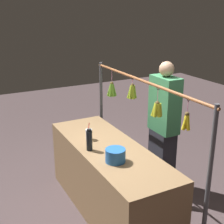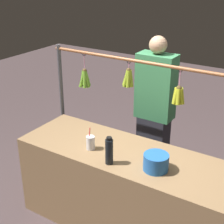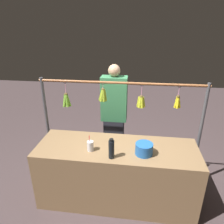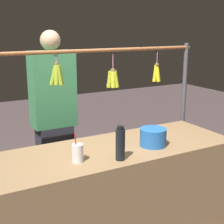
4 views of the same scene
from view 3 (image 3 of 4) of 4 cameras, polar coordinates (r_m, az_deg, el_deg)
name	(u,v)px [view 3 (image 3 of 4)]	position (r m, az deg, el deg)	size (l,w,h in m)	color
ground_plane	(116,197)	(3.21, 1.18, -22.34)	(12.00, 12.00, 0.00)	#493A3B
market_counter	(117,173)	(2.92, 1.25, -16.57)	(2.06, 0.70, 0.84)	olive
display_rack	(118,112)	(2.93, 1.67, -0.10)	(2.30, 0.13, 1.60)	#4C4C51
water_bottle	(111,149)	(2.42, -0.17, -10.15)	(0.07, 0.07, 0.25)	black
blue_bucket	(144,149)	(2.54, 8.82, -10.03)	(0.21, 0.21, 0.14)	blue
drink_cup	(90,146)	(2.59, -5.99, -9.27)	(0.08, 0.08, 0.21)	silver
vendor_person	(114,117)	(3.43, 0.57, -1.49)	(0.41, 0.22, 1.73)	#2D2D38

